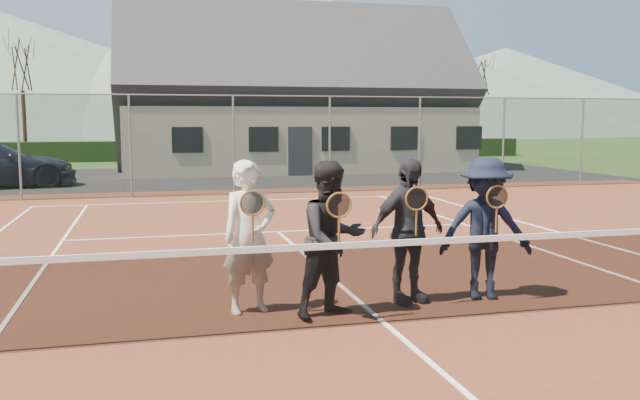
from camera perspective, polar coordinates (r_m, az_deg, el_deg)
The scene contains 18 objects.
ground at distance 27.14m, azimuth -8.92°, elevation 1.88°, with size 220.00×220.00×0.00m, color #274619.
court_surface at distance 7.71m, azimuth 5.48°, elevation -10.41°, with size 30.00×30.00×0.02m, color #562819.
tarmac_carpark at distance 27.06m, azimuth -17.38°, elevation 1.65°, with size 40.00×12.00×0.01m, color black.
hedge_row at distance 39.04m, azimuth -10.60°, elevation 4.13°, with size 40.00×1.20×1.10m, color black.
hill_centre at distance 104.74m, azimuth -1.84°, elevation 11.56°, with size 120.00×120.00×22.00m, color #56675E.
hill_east at distance 117.12m, azimuth 15.34°, elevation 8.86°, with size 90.00×90.00×14.00m, color #52635B.
court_markings at distance 7.70m, azimuth 5.48°, elevation -10.30°, with size 11.03×23.83×0.01m.
tennis_net at distance 7.57m, azimuth 5.53°, elevation -6.58°, with size 11.68×0.08×1.10m.
perimeter_fence at distance 20.59m, azimuth -7.28°, elevation 4.62°, with size 30.07×0.07×3.02m.
clubhouse at distance 31.64m, azimuth -2.41°, elevation 9.87°, with size 15.60×8.20×7.70m.
tree_b at distance 40.60m, azimuth -23.89°, elevation 11.17°, with size 3.20×3.20×7.77m.
tree_c at distance 40.33m, azimuth -7.96°, elevation 11.71°, with size 3.20×3.20×7.77m.
tree_d at distance 42.62m, azimuth 5.80°, elevation 11.48°, with size 3.20×3.20×7.77m.
tree_e at distance 45.02m, azimuth 13.13°, elevation 11.08°, with size 3.20×3.20×7.77m.
player_a at distance 7.98m, azimuth -5.97°, elevation -3.08°, with size 0.74×0.58×1.80m.
player_b at distance 7.75m, azimuth 1.06°, elevation -3.34°, with size 1.06×0.94×1.80m.
player_c at distance 8.43m, azimuth 7.40°, elevation -2.58°, with size 1.13×0.70×1.80m.
player_d at distance 8.79m, azimuth 13.75°, elevation -2.33°, with size 1.29×0.92×1.80m.
Camera 1 is at (-2.51, -6.92, 2.28)m, focal length 38.00 mm.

